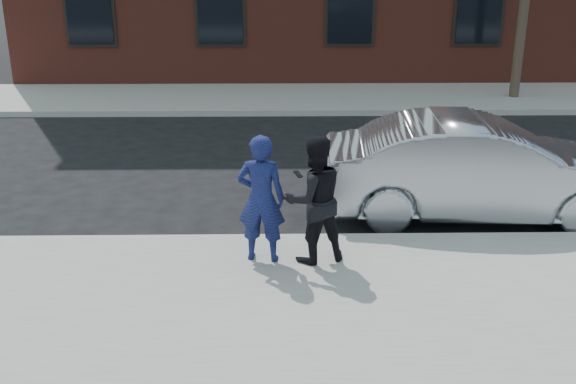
{
  "coord_description": "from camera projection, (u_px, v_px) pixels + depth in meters",
  "views": [
    {
      "loc": [
        -2.06,
        -7.3,
        4.03
      ],
      "look_at": [
        -1.93,
        0.4,
        1.23
      ],
      "focal_mm": 42.0,
      "sensor_mm": 36.0,
      "label": 1
    }
  ],
  "objects": [
    {
      "name": "near_sidewalk",
      "position": [
        451.0,
        301.0,
        8.01
      ],
      "size": [
        50.0,
        3.5,
        0.15
      ],
      "primitive_type": "cube",
      "color": "gray",
      "rests_on": "ground"
    },
    {
      "name": "man_hoodie",
      "position": [
        261.0,
        199.0,
        8.63
      ],
      "size": [
        0.67,
        0.54,
        1.7
      ],
      "rotation": [
        0.0,
        0.0,
        3.0
      ],
      "color": "navy",
      "rests_on": "near_sidewalk"
    },
    {
      "name": "far_sidewalk",
      "position": [
        350.0,
        98.0,
        18.81
      ],
      "size": [
        50.0,
        3.5,
        0.15
      ],
      "primitive_type": "cube",
      "color": "gray",
      "rests_on": "ground"
    },
    {
      "name": "silver_sedan",
      "position": [
        480.0,
        169.0,
        10.43
      ],
      "size": [
        4.94,
        2.0,
        1.59
      ],
      "primitive_type": "imported",
      "rotation": [
        0.0,
        0.0,
        1.5
      ],
      "color": "#999BA3",
      "rests_on": "ground"
    },
    {
      "name": "man_peacoat",
      "position": [
        314.0,
        199.0,
        8.62
      ],
      "size": [
        0.99,
        0.88,
        1.69
      ],
      "rotation": [
        0.0,
        0.0,
        3.48
      ],
      "color": "black",
      "rests_on": "near_sidewalk"
    },
    {
      "name": "ground",
      "position": [
        445.0,
        296.0,
        8.27
      ],
      "size": [
        100.0,
        100.0,
        0.0
      ],
      "primitive_type": "plane",
      "color": "black",
      "rests_on": "ground"
    },
    {
      "name": "near_curb",
      "position": [
        420.0,
        239.0,
        9.7
      ],
      "size": [
        50.0,
        0.1,
        0.15
      ],
      "primitive_type": "cube",
      "color": "#999691",
      "rests_on": "ground"
    },
    {
      "name": "far_curb",
      "position": [
        358.0,
        113.0,
        17.12
      ],
      "size": [
        50.0,
        0.1,
        0.15
      ],
      "primitive_type": "cube",
      "color": "#999691",
      "rests_on": "ground"
    }
  ]
}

